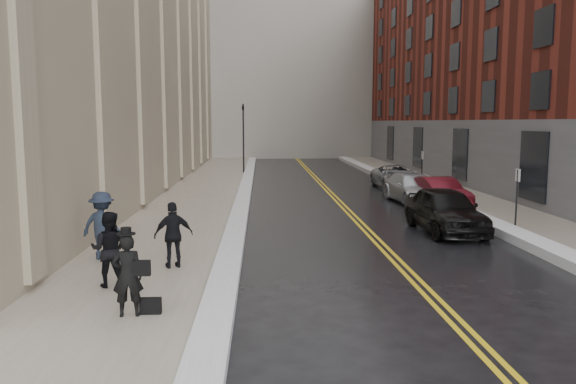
{
  "coord_description": "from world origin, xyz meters",
  "views": [
    {
      "loc": [
        -1.3,
        -11.61,
        3.9
      ],
      "look_at": [
        -0.42,
        6.71,
        1.6
      ],
      "focal_mm": 35.0,
      "sensor_mm": 36.0,
      "label": 1
    }
  ],
  "objects": [
    {
      "name": "lane_stripe_b",
      "position": [
        2.62,
        16.0,
        0.0
      ],
      "size": [
        0.12,
        64.0,
        0.01
      ],
      "primitive_type": "cube",
      "color": "gold",
      "rests_on": "ground"
    },
    {
      "name": "ground",
      "position": [
        0.0,
        0.0,
        0.0
      ],
      "size": [
        160.0,
        160.0,
        0.0
      ],
      "primitive_type": "plane",
      "color": "black",
      "rests_on": "ground"
    },
    {
      "name": "building_right",
      "position": [
        17.5,
        23.0,
        9.0
      ],
      "size": [
        14.0,
        50.0,
        18.0
      ],
      "primitive_type": "cube",
      "color": "maroon",
      "rests_on": "ground"
    },
    {
      "name": "parking_sign_far",
      "position": [
        7.9,
        20.0,
        1.36
      ],
      "size": [
        0.06,
        0.35,
        2.23
      ],
      "color": "black",
      "rests_on": "ground"
    },
    {
      "name": "pedestrian_a",
      "position": [
        -4.77,
        1.08,
        1.02
      ],
      "size": [
        0.85,
        0.66,
        1.74
      ],
      "primitive_type": "imported",
      "rotation": [
        0.0,
        0.0,
        3.13
      ],
      "color": "black",
      "rests_on": "sidewalk_left"
    },
    {
      "name": "lane_stripe_a",
      "position": [
        2.38,
        16.0,
        0.0
      ],
      "size": [
        0.12,
        64.0,
        0.01
      ],
      "primitive_type": "cube",
      "color": "gold",
      "rests_on": "ground"
    },
    {
      "name": "car_silver_near",
      "position": [
        6.07,
        15.05,
        0.71
      ],
      "size": [
        2.42,
        5.03,
        1.41
      ],
      "primitive_type": "imported",
      "rotation": [
        0.0,
        0.0,
        0.09
      ],
      "color": "#B0B3B8",
      "rests_on": "ground"
    },
    {
      "name": "car_silver_far",
      "position": [
        6.63,
        20.66,
        0.69
      ],
      "size": [
        2.36,
        4.97,
        1.37
      ],
      "primitive_type": "imported",
      "rotation": [
        0.0,
        0.0,
        0.02
      ],
      "color": "gray",
      "rests_on": "ground"
    },
    {
      "name": "snow_ridge_left",
      "position": [
        -2.2,
        16.0,
        0.13
      ],
      "size": [
        0.7,
        60.8,
        0.26
      ],
      "primitive_type": "cube",
      "color": "white",
      "rests_on": "ground"
    },
    {
      "name": "traffic_signal",
      "position": [
        -2.6,
        30.0,
        3.08
      ],
      "size": [
        0.18,
        0.15,
        5.2
      ],
      "color": "black",
      "rests_on": "ground"
    },
    {
      "name": "sidewalk_left",
      "position": [
        -4.5,
        16.0,
        0.07
      ],
      "size": [
        4.0,
        64.0,
        0.15
      ],
      "primitive_type": "cube",
      "color": "gray",
      "rests_on": "ground"
    },
    {
      "name": "pedestrian_c",
      "position": [
        -3.57,
        2.71,
        1.01
      ],
      "size": [
        1.08,
        0.73,
        1.71
      ],
      "primitive_type": "imported",
      "rotation": [
        0.0,
        0.0,
        3.48
      ],
      "color": "black",
      "rests_on": "sidewalk_left"
    },
    {
      "name": "sidewalk_right",
      "position": [
        9.0,
        16.0,
        0.07
      ],
      "size": [
        3.0,
        64.0,
        0.15
      ],
      "primitive_type": "cube",
      "color": "gray",
      "rests_on": "ground"
    },
    {
      "name": "car_black",
      "position": [
        5.2,
        7.72,
        0.8
      ],
      "size": [
        2.08,
        4.77,
        1.6
      ],
      "primitive_type": "imported",
      "rotation": [
        0.0,
        0.0,
        0.04
      ],
      "color": "black",
      "rests_on": "ground"
    },
    {
      "name": "parking_sign_near",
      "position": [
        7.9,
        8.0,
        1.36
      ],
      "size": [
        0.06,
        0.35,
        2.23
      ],
      "color": "black",
      "rests_on": "ground"
    },
    {
      "name": "car_maroon",
      "position": [
        6.8,
        13.39,
        0.69
      ],
      "size": [
        2.0,
        4.36,
        1.39
      ],
      "primitive_type": "imported",
      "rotation": [
        0.0,
        0.0,
        0.13
      ],
      "color": "#4D0D15",
      "rests_on": "ground"
    },
    {
      "name": "snow_ridge_right",
      "position": [
        7.15,
        16.0,
        0.15
      ],
      "size": [
        0.85,
        60.8,
        0.3
      ],
      "primitive_type": "cube",
      "color": "white",
      "rests_on": "ground"
    },
    {
      "name": "pedestrian_b",
      "position": [
        -5.65,
        3.71,
        1.08
      ],
      "size": [
        1.34,
        0.98,
        1.87
      ],
      "primitive_type": "imported",
      "rotation": [
        0.0,
        0.0,
        2.88
      ],
      "color": "#1C2433",
      "rests_on": "sidewalk_left"
    },
    {
      "name": "pedestrian_main",
      "position": [
        -3.89,
        -0.95,
        0.96
      ],
      "size": [
        0.64,
        0.47,
        1.62
      ],
      "primitive_type": "imported",
      "rotation": [
        0.0,
        0.0,
        3.28
      ],
      "color": "black",
      "rests_on": "sidewalk_left"
    }
  ]
}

